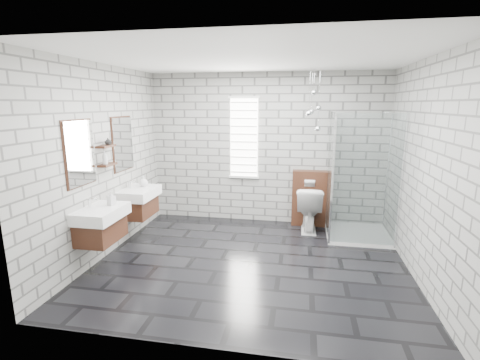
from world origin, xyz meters
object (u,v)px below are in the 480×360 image
(cistern_panel, at_px, (309,198))
(toilet, at_px, (309,208))
(vanity_left, at_px, (98,215))
(vanity_right, at_px, (137,194))
(shower_enclosure, at_px, (354,208))

(cistern_panel, bearing_deg, toilet, -90.00)
(cistern_panel, xyz_separation_m, toilet, (0.00, -0.25, -0.11))
(vanity_left, bearing_deg, toilet, 36.49)
(vanity_left, distance_m, vanity_right, 1.06)
(toilet, bearing_deg, shower_enclosure, 158.69)
(shower_enclosure, bearing_deg, toilet, 159.14)
(vanity_right, bearing_deg, shower_enclosure, 11.12)
(vanity_left, bearing_deg, vanity_right, 90.00)
(vanity_left, xyz_separation_m, shower_enclosure, (3.41, 1.74, -0.25))
(vanity_left, relative_size, shower_enclosure, 0.77)
(shower_enclosure, height_order, toilet, shower_enclosure)
(vanity_right, bearing_deg, cistern_panel, 23.68)
(vanity_left, relative_size, toilet, 2.02)
(vanity_left, xyz_separation_m, vanity_right, (0.00, 1.06, 0.00))
(vanity_right, bearing_deg, toilet, 19.10)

